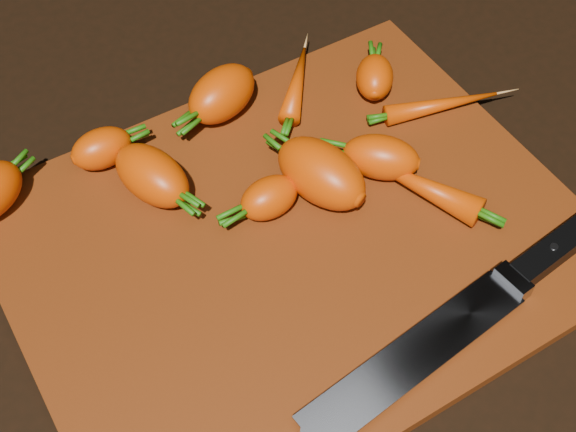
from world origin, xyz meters
TOP-DOWN VIEW (x-y plane):
  - ground at (0.00, 0.00)m, footprint 2.00×2.00m
  - cutting_board at (0.00, 0.00)m, footprint 0.50×0.40m
  - carrot_1 at (-0.00, 0.04)m, footprint 0.06×0.04m
  - carrot_2 at (-0.08, 0.11)m, footprint 0.07×0.09m
  - carrot_3 at (0.05, 0.03)m, footprint 0.08×0.11m
  - carrot_4 at (0.02, 0.17)m, footprint 0.09×0.07m
  - carrot_5 at (-0.11, 0.17)m, footprint 0.06×0.04m
  - carrot_6 at (0.11, 0.02)m, footprint 0.08×0.08m
  - carrot_7 at (0.10, 0.16)m, footprint 0.09×0.10m
  - carrot_8 at (0.21, 0.06)m, footprint 0.12×0.05m
  - carrot_9 at (0.13, -0.02)m, footprint 0.07×0.11m
  - carrot_10 at (0.17, 0.12)m, footprint 0.06×0.07m
  - knife at (0.04, -0.15)m, footprint 0.35×0.07m

SIDE VIEW (x-z plane):
  - ground at x=0.00m, z-range -0.01..0.00m
  - cutting_board at x=0.00m, z-range 0.00..0.01m
  - knife at x=0.04m, z-range 0.01..0.03m
  - carrot_8 at x=0.21m, z-range 0.01..0.03m
  - carrot_7 at x=0.10m, z-range 0.01..0.03m
  - carrot_9 at x=0.13m, z-range 0.01..0.04m
  - carrot_1 at x=0.00m, z-range 0.01..0.05m
  - carrot_10 at x=0.17m, z-range 0.01..0.05m
  - carrot_5 at x=-0.11m, z-range 0.01..0.05m
  - carrot_6 at x=0.11m, z-range 0.01..0.05m
  - carrot_2 at x=-0.08m, z-range 0.01..0.06m
  - carrot_4 at x=0.02m, z-range 0.01..0.06m
  - carrot_3 at x=0.05m, z-range 0.01..0.07m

